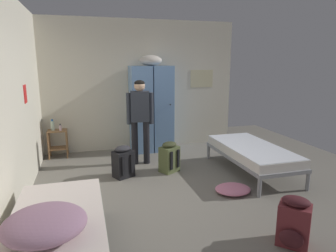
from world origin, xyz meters
TOP-DOWN VIEW (x-y plane):
  - ground_plane at (0.00, 0.00)m, footprint 7.72×7.72m
  - room_backdrop at (-1.12, 1.16)m, footprint 4.33×4.89m
  - locker_bank at (0.16, 2.13)m, footprint 0.90×0.55m
  - shelf_unit at (-1.80, 2.16)m, footprint 0.38×0.30m
  - bed_left_front at (-1.55, -1.40)m, footprint 0.90×1.90m
  - bed_right at (1.55, 0.30)m, footprint 0.90×1.90m
  - bedding_heap at (-1.61, -1.68)m, footprint 0.69×0.65m
  - person_traveler at (-0.24, 1.31)m, footprint 0.50×0.26m
  - water_bottle at (-1.88, 2.18)m, footprint 0.07×0.07m
  - lotion_bottle at (-1.73, 2.12)m, footprint 0.05×0.05m
  - backpack_maroon at (0.83, -1.73)m, footprint 0.42×0.42m
  - backpack_black at (-0.66, 0.72)m, footprint 0.39×0.41m
  - backpack_olive at (0.16, 0.75)m, footprint 0.40×0.41m
  - clothes_pile_pink at (0.85, -0.36)m, footprint 0.54×0.46m

SIDE VIEW (x-z plane):
  - ground_plane at x=0.00m, z-range 0.00..0.00m
  - clothes_pile_pink at x=0.85m, z-range 0.00..0.10m
  - backpack_maroon at x=0.83m, z-range -0.02..0.53m
  - backpack_black at x=-0.66m, z-range -0.02..0.53m
  - backpack_olive at x=0.16m, z-range -0.02..0.53m
  - shelf_unit at x=-1.80m, z-range 0.06..0.63m
  - bed_left_front at x=-1.55m, z-range 0.14..0.63m
  - bed_right at x=1.55m, z-range 0.14..0.63m
  - bedding_heap at x=-1.61m, z-range 0.49..0.74m
  - lotion_bottle at x=-1.73m, z-range 0.56..0.70m
  - water_bottle at x=-1.88m, z-range 0.56..0.79m
  - person_traveler at x=-0.24m, z-range 0.17..1.77m
  - locker_bank at x=0.16m, z-range -0.07..2.00m
  - room_backdrop at x=-1.12m, z-range 0.00..2.83m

